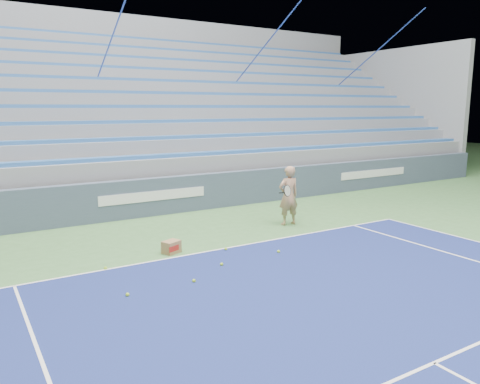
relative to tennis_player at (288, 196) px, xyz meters
name	(u,v)px	position (x,y,z in m)	size (l,w,h in m)	color
sponsor_barrier	(152,197)	(-2.70, 2.97, -0.25)	(30.00, 0.32, 1.10)	#3E4A5E
bleachers	(97,127)	(-2.70, 8.69, 1.56)	(31.00, 9.15, 7.30)	gray
tennis_player	(288,196)	(0.00, 0.00, 0.00)	(0.91, 0.84, 1.59)	tan
ball_box	(171,247)	(-3.68, -0.68, -0.66)	(0.44, 0.40, 0.27)	olive
tennis_ball_0	(222,264)	(-3.16, -1.99, -0.76)	(0.07, 0.07, 0.07)	#9ECF2A
tennis_ball_1	(194,281)	(-4.03, -2.51, -0.76)	(0.07, 0.07, 0.07)	#9ECF2A
tennis_ball_2	(127,295)	(-5.26, -2.50, -0.76)	(0.07, 0.07, 0.07)	#9ECF2A
tennis_ball_3	(105,268)	(-5.20, -1.00, -0.76)	(0.07, 0.07, 0.07)	#9ECF2A
tennis_ball_4	(279,252)	(-1.70, -1.90, -0.76)	(0.07, 0.07, 0.07)	#9ECF2A
tennis_ball_5	(226,249)	(-2.58, -1.14, -0.76)	(0.07, 0.07, 0.07)	#9ECF2A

